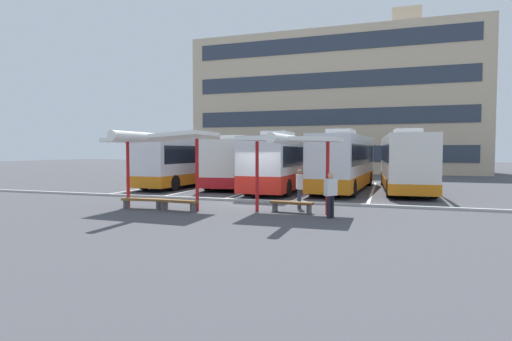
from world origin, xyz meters
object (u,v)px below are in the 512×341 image
(coach_bus_1, at_px, (241,163))
(waiting_shelter_0, at_px, (158,139))
(waiting_shelter_1, at_px, (290,141))
(coach_bus_2, at_px, (284,164))
(bench_0, at_px, (143,201))
(waiting_passenger_0, at_px, (331,192))
(coach_bus_4, at_px, (405,162))
(waiting_passenger_1, at_px, (299,186))
(coach_bus_0, at_px, (186,161))
(coach_bus_3, at_px, (345,163))
(bench_1, at_px, (179,203))
(bench_2, at_px, (292,204))

(coach_bus_1, distance_m, waiting_shelter_0, 12.37)
(waiting_shelter_1, bearing_deg, coach_bus_2, 105.63)
(bench_0, relative_size, waiting_passenger_0, 1.11)
(coach_bus_4, distance_m, bench_0, 16.35)
(bench_0, height_order, waiting_passenger_1, waiting_passenger_1)
(coach_bus_0, relative_size, coach_bus_2, 1.01)
(waiting_passenger_1, bearing_deg, bench_0, -161.55)
(coach_bus_1, distance_m, coach_bus_3, 7.51)
(coach_bus_3, height_order, bench_1, coach_bus_3)
(coach_bus_2, distance_m, waiting_shelter_1, 9.43)
(coach_bus_2, bearing_deg, waiting_shelter_1, -74.37)
(bench_1, height_order, waiting_shelter_1, waiting_shelter_1)
(coach_bus_2, height_order, bench_2, coach_bus_2)
(waiting_shelter_1, distance_m, bench_2, 2.59)
(waiting_shelter_0, xyz_separation_m, bench_0, (-0.90, 0.16, -2.68))
(bench_1, distance_m, bench_2, 4.75)
(coach_bus_3, height_order, waiting_passenger_0, coach_bus_3)
(coach_bus_4, distance_m, bench_2, 11.99)
(waiting_passenger_1, bearing_deg, bench_2, -92.20)
(waiting_passenger_0, bearing_deg, coach_bus_0, 137.52)
(coach_bus_4, distance_m, waiting_shelter_0, 15.85)
(coach_bus_1, bearing_deg, waiting_passenger_1, -57.33)
(coach_bus_4, xyz_separation_m, waiting_shelter_1, (-4.75, -11.27, 1.10))
(bench_1, relative_size, waiting_passenger_1, 1.03)
(coach_bus_2, height_order, bench_0, coach_bus_2)
(waiting_shelter_1, bearing_deg, waiting_passenger_0, -17.51)
(waiting_shelter_0, bearing_deg, waiting_passenger_0, 1.41)
(coach_bus_1, relative_size, waiting_shelter_1, 2.55)
(bench_2, xyz_separation_m, waiting_passenger_0, (1.69, -0.90, 0.66))
(coach_bus_4, bearing_deg, waiting_passenger_0, -104.52)
(coach_bus_1, bearing_deg, coach_bus_0, -158.34)
(coach_bus_4, distance_m, waiting_passenger_0, 12.22)
(coach_bus_1, bearing_deg, waiting_shelter_1, -61.31)
(waiting_shelter_0, height_order, waiting_passenger_1, waiting_shelter_0)
(waiting_shelter_1, bearing_deg, bench_2, 90.00)
(coach_bus_1, bearing_deg, bench_2, -60.54)
(bench_0, bearing_deg, waiting_passenger_1, 18.45)
(coach_bus_4, bearing_deg, bench_2, -113.51)
(coach_bus_1, relative_size, waiting_passenger_0, 6.44)
(coach_bus_3, relative_size, waiting_passenger_1, 6.56)
(coach_bus_1, height_order, bench_1, coach_bus_1)
(waiting_shelter_1, height_order, waiting_passenger_0, waiting_shelter_1)
(bench_0, bearing_deg, bench_1, -1.81)
(bench_2, distance_m, waiting_passenger_0, 2.02)
(waiting_shelter_0, xyz_separation_m, waiting_passenger_0, (7.24, 0.18, -2.02))
(waiting_passenger_0, bearing_deg, waiting_passenger_1, 127.33)
(coach_bus_1, height_order, bench_2, coach_bus_1)
(coach_bus_2, relative_size, bench_2, 5.60)
(waiting_shelter_1, height_order, bench_2, waiting_shelter_1)
(bench_1, xyz_separation_m, waiting_shelter_1, (4.65, 0.61, 2.57))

